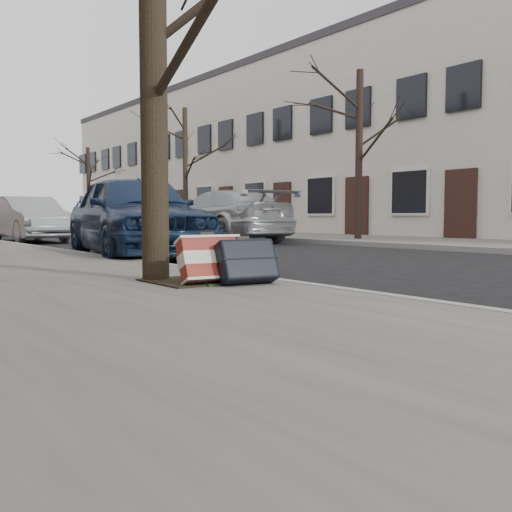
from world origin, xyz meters
TOP-DOWN VIEW (x-y plane):
  - ground at (0.00, 0.00)m, footprint 120.00×120.00m
  - far_sidewalk at (7.80, 15.00)m, footprint 4.00×70.00m
  - house_far at (13.15, 16.00)m, footprint 6.70×40.00m
  - dirt_patch at (-2.00, 1.20)m, footprint 0.85×0.85m
  - street_tree at (-2.24, 1.54)m, footprint 0.27×0.27m
  - suitcase_red at (-2.00, 0.90)m, footprint 0.62×0.40m
  - suitcase_navy at (-1.74, 0.70)m, footprint 0.60×0.41m
  - car_near_front at (-0.36, 5.99)m, footprint 2.55×4.75m
  - car_near_mid at (-0.05, 13.79)m, footprint 1.50×4.06m
  - car_far_front at (4.53, 10.47)m, footprint 2.18×5.16m
  - car_far_back at (4.72, 16.52)m, footprint 2.81×4.49m
  - tree_far_a at (7.20, 7.58)m, footprint 0.20×0.20m
  - tree_far_b at (7.20, 17.22)m, footprint 0.21×0.21m
  - tree_far_c at (7.20, 28.10)m, footprint 0.21×0.21m

SIDE VIEW (x-z plane):
  - ground at x=0.00m, z-range 0.00..0.00m
  - far_sidewalk at x=7.80m, z-range 0.00..0.12m
  - dirt_patch at x=-2.00m, z-range 0.12..0.14m
  - suitcase_navy at x=-1.74m, z-range 0.12..0.56m
  - suitcase_red at x=-2.00m, z-range 0.12..0.57m
  - car_near_mid at x=-0.05m, z-range 0.00..1.33m
  - car_far_back at x=4.72m, z-range 0.00..1.43m
  - car_far_front at x=4.53m, z-range 0.00..1.48m
  - car_near_front at x=-0.36m, z-range 0.00..1.54m
  - tree_far_c at x=7.20m, z-range 0.12..4.63m
  - tree_far_a at x=7.20m, z-range 0.12..4.82m
  - tree_far_b at x=7.20m, z-range 0.12..5.21m
  - street_tree at x=-2.24m, z-range 0.12..5.39m
  - house_far at x=13.15m, z-range 0.00..7.20m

